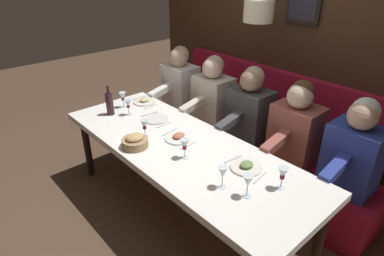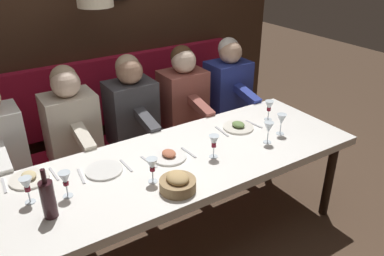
% 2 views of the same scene
% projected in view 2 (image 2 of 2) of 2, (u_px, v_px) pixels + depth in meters
% --- Properties ---
extents(ground_plane, '(12.00, 12.00, 0.00)m').
position_uv_depth(ground_plane, '(186.00, 239.00, 3.00)').
color(ground_plane, '#4C3828').
extents(dining_table, '(0.90, 2.48, 0.74)m').
position_uv_depth(dining_table, '(186.00, 165.00, 2.70)').
color(dining_table, white).
rests_on(dining_table, ground_plane).
extents(banquette_bench, '(0.52, 2.68, 0.45)m').
position_uv_depth(banquette_bench, '(135.00, 163.00, 3.57)').
color(banquette_bench, maroon).
rests_on(banquette_bench, ground_plane).
extents(back_wall_panel, '(0.59, 3.88, 2.90)m').
position_uv_depth(back_wall_panel, '(98.00, 26.00, 3.48)').
color(back_wall_panel, '#382316').
rests_on(back_wall_panel, ground_plane).
extents(diner_nearest, '(0.60, 0.40, 0.79)m').
position_uv_depth(diner_nearest, '(228.00, 81.00, 3.80)').
color(diner_nearest, '#283893').
rests_on(diner_nearest, banquette_bench).
extents(diner_near, '(0.60, 0.40, 0.79)m').
position_uv_depth(diner_near, '(183.00, 92.00, 3.55)').
color(diner_near, '#934C42').
rests_on(diner_near, banquette_bench).
extents(diner_middle, '(0.60, 0.40, 0.79)m').
position_uv_depth(diner_middle, '(131.00, 104.00, 3.30)').
color(diner_middle, '#3D3D42').
rests_on(diner_middle, banquette_bench).
extents(diner_far, '(0.60, 0.40, 0.79)m').
position_uv_depth(diner_far, '(71.00, 118.00, 3.05)').
color(diner_far, beige).
rests_on(diner_far, banquette_bench).
extents(place_setting_0, '(0.24, 0.32, 0.01)m').
position_uv_depth(place_setting_0, '(104.00, 170.00, 2.51)').
color(place_setting_0, silver).
rests_on(place_setting_0, dining_table).
extents(place_setting_1, '(0.24, 0.32, 0.05)m').
position_uv_depth(place_setting_1, '(169.00, 156.00, 2.66)').
color(place_setting_1, white).
rests_on(place_setting_1, dining_table).
extents(place_setting_2, '(0.24, 0.32, 0.05)m').
position_uv_depth(place_setting_2, '(238.00, 126.00, 3.05)').
color(place_setting_2, silver).
rests_on(place_setting_2, dining_table).
extents(place_setting_3, '(0.24, 0.31, 0.05)m').
position_uv_depth(place_setting_3, '(29.00, 178.00, 2.42)').
color(place_setting_3, silver).
rests_on(place_setting_3, dining_table).
extents(wine_glass_0, '(0.07, 0.07, 0.16)m').
position_uv_depth(wine_glass_0, '(65.00, 179.00, 2.23)').
color(wine_glass_0, silver).
rests_on(wine_glass_0, dining_table).
extents(wine_glass_1, '(0.07, 0.07, 0.16)m').
position_uv_depth(wine_glass_1, '(269.00, 107.00, 3.15)').
color(wine_glass_1, silver).
rests_on(wine_glass_1, dining_table).
extents(wine_glass_2, '(0.07, 0.07, 0.16)m').
position_uv_depth(wine_glass_2, '(27.00, 185.00, 2.17)').
color(wine_glass_2, silver).
rests_on(wine_glass_2, dining_table).
extents(wine_glass_3, '(0.07, 0.07, 0.16)m').
position_uv_depth(wine_glass_3, '(269.00, 128.00, 2.80)').
color(wine_glass_3, silver).
rests_on(wine_glass_3, dining_table).
extents(wine_glass_4, '(0.07, 0.07, 0.16)m').
position_uv_depth(wine_glass_4, '(152.00, 166.00, 2.36)').
color(wine_glass_4, silver).
rests_on(wine_glass_4, dining_table).
extents(wine_glass_5, '(0.07, 0.07, 0.16)m').
position_uv_depth(wine_glass_5, '(214.00, 142.00, 2.62)').
color(wine_glass_5, silver).
rests_on(wine_glass_5, dining_table).
extents(wine_glass_6, '(0.07, 0.07, 0.16)m').
position_uv_depth(wine_glass_6, '(281.00, 120.00, 2.92)').
color(wine_glass_6, silver).
rests_on(wine_glass_6, dining_table).
extents(wine_bottle, '(0.08, 0.08, 0.30)m').
position_uv_depth(wine_bottle, '(48.00, 199.00, 2.06)').
color(wine_bottle, '#33191E').
rests_on(wine_bottle, dining_table).
extents(bread_bowl, '(0.22, 0.22, 0.12)m').
position_uv_depth(bread_bowl, '(178.00, 183.00, 2.31)').
color(bread_bowl, '#9E7F56').
rests_on(bread_bowl, dining_table).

